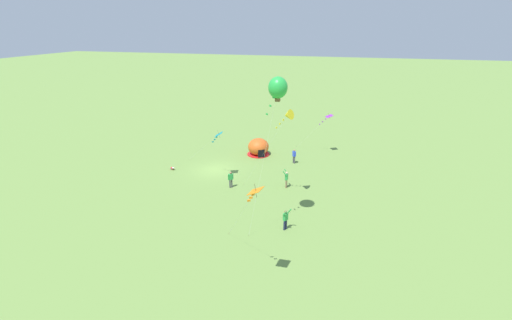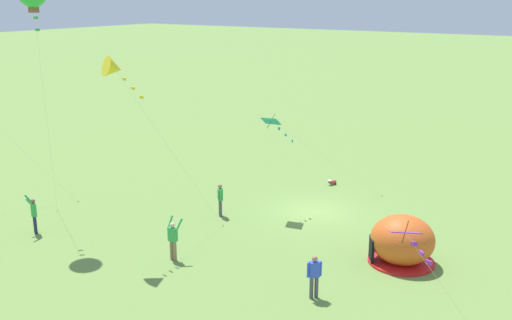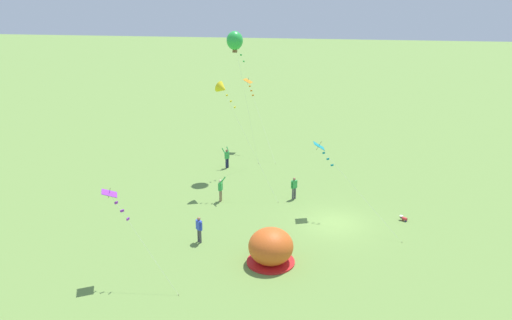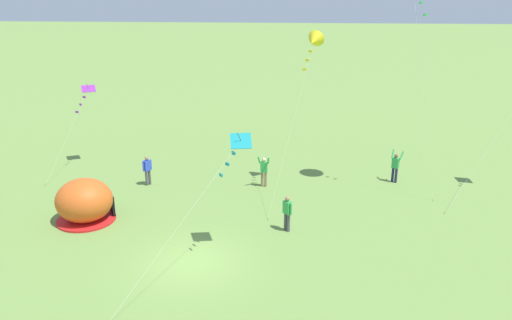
{
  "view_description": "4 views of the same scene",
  "coord_description": "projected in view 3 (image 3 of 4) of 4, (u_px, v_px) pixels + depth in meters",
  "views": [
    {
      "loc": [
        33.04,
        13.75,
        15.3
      ],
      "look_at": [
        3.22,
        5.67,
        3.01
      ],
      "focal_mm": 24.0,
      "sensor_mm": 36.0,
      "label": 1
    },
    {
      "loc": [
        -13.51,
        26.5,
        11.05
      ],
      "look_at": [
        0.51,
        4.9,
        3.89
      ],
      "focal_mm": 42.0,
      "sensor_mm": 36.0,
      "label": 2
    },
    {
      "loc": [
        -31.31,
        -0.25,
        14.78
      ],
      "look_at": [
        0.06,
        5.46,
        4.2
      ],
      "focal_mm": 35.0,
      "sensor_mm": 36.0,
      "label": 3
    },
    {
      "loc": [
        4.11,
        -17.73,
        10.7
      ],
      "look_at": [
        2.16,
        5.56,
        2.62
      ],
      "focal_mm": 35.0,
      "sensor_mm": 36.0,
      "label": 4
    }
  ],
  "objects": [
    {
      "name": "kite_yellow",
      "position": [
        222.0,
        88.0,
        37.47
      ],
      "size": [
        2.67,
        5.26,
        8.63
      ],
      "color": "silver",
      "rests_on": "ground"
    },
    {
      "name": "person_flying_kite",
      "position": [
        221.0,
        189.0,
        37.27
      ],
      "size": [
        0.68,
        0.5,
        1.89
      ],
      "color": "#8C7251",
      "rests_on": "ground"
    },
    {
      "name": "kite_orange",
      "position": [
        249.0,
        84.0,
        48.86
      ],
      "size": [
        5.55,
        4.02,
        7.09
      ],
      "color": "silver",
      "rests_on": "ground"
    },
    {
      "name": "ground_plane",
      "position": [
        335.0,
        223.0,
        33.93
      ],
      "size": [
        300.0,
        300.0,
        0.0
      ],
      "primitive_type": "plane",
      "color": "olive"
    },
    {
      "name": "person_with_toddler",
      "position": [
        294.0,
        187.0,
        37.72
      ],
      "size": [
        0.44,
        0.45,
        1.72
      ],
      "color": "#4C4C51",
      "rests_on": "ground"
    },
    {
      "name": "popup_tent",
      "position": [
        271.0,
        247.0,
        28.66
      ],
      "size": [
        2.81,
        2.81,
        2.1
      ],
      "color": "#D8591E",
      "rests_on": "ground"
    },
    {
      "name": "person_far_back",
      "position": [
        227.0,
        157.0,
        44.51
      ],
      "size": [
        0.72,
        0.66,
        1.89
      ],
      "color": "#1E2347",
      "rests_on": "ground"
    },
    {
      "name": "kite_green",
      "position": [
        235.0,
        41.0,
        40.9
      ],
      "size": [
        2.53,
        2.36,
        11.97
      ],
      "color": "silver",
      "rests_on": "ground"
    },
    {
      "name": "person_strolling",
      "position": [
        199.0,
        228.0,
        31.05
      ],
      "size": [
        0.43,
        0.47,
        1.72
      ],
      "color": "#4C4C51",
      "rests_on": "ground"
    },
    {
      "name": "toddler_crawling",
      "position": [
        403.0,
        218.0,
        34.27
      ],
      "size": [
        0.44,
        0.53,
        0.32
      ],
      "color": "red",
      "rests_on": "ground"
    },
    {
      "name": "kite_purple",
      "position": [
        113.0,
        198.0,
        26.23
      ],
      "size": [
        1.96,
        4.59,
        5.17
      ],
      "color": "silver",
      "rests_on": "ground"
    },
    {
      "name": "kite_teal",
      "position": [
        322.0,
        150.0,
        34.3
      ],
      "size": [
        4.45,
        6.07,
        5.25
      ],
      "color": "silver",
      "rests_on": "ground"
    }
  ]
}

